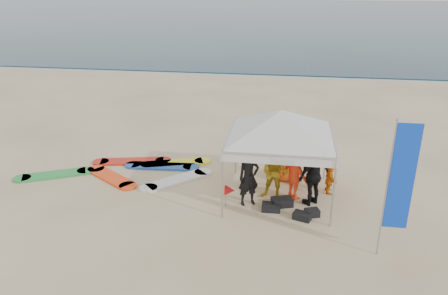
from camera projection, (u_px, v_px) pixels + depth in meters
name	position (u px, v px, depth m)	size (l,w,h in m)	color
ground	(205.00, 230.00, 10.89)	(120.00, 120.00, 0.00)	beige
ocean	(281.00, 15.00, 65.94)	(160.00, 84.00, 0.08)	#0C2633
shoreline_foam	(260.00, 75.00, 27.59)	(160.00, 1.20, 0.01)	silver
person_black_a	(249.00, 177.00, 11.84)	(0.59, 0.39, 1.62)	black
person_yellow	(275.00, 173.00, 12.13)	(0.78, 0.61, 1.60)	#B8911A
person_orange_a	(296.00, 173.00, 12.16)	(1.00, 0.58, 1.56)	#FA3816
person_black_b	(314.00, 175.00, 11.84)	(1.02, 0.42, 1.74)	black
person_orange_b	(286.00, 151.00, 13.19)	(0.96, 0.62, 1.96)	#FF5A16
person_seated	(330.00, 177.00, 12.60)	(0.89, 0.28, 0.96)	orange
canopy_tent	(282.00, 110.00, 11.58)	(3.92, 3.92, 2.96)	#A5A5A8
feather_flag	(400.00, 179.00, 9.21)	(0.55, 0.04, 3.26)	#A5A5A8
marker_pennant	(230.00, 190.00, 11.81)	(0.28, 0.28, 0.64)	#A5A5A8
gear_pile	(288.00, 208.00, 11.73)	(1.55, 1.12, 0.22)	black
surfboard_spread	(136.00, 170.00, 14.13)	(5.77, 2.67, 0.07)	#FF4615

